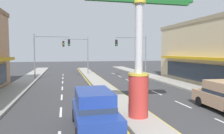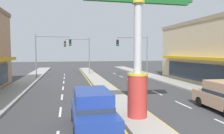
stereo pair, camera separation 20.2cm
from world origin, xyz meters
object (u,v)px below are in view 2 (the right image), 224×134
district_sign (138,42)px  suv_near_left_lane (93,109)px  traffic_light_left_side (49,49)px  traffic_light_median_far (80,49)px  traffic_light_right_side (136,49)px

district_sign → suv_near_left_lane: 4.36m
traffic_light_left_side → traffic_light_median_far: (4.54, 5.09, -0.05)m
traffic_light_left_side → traffic_light_right_side: same height
traffic_light_median_far → traffic_light_right_side: bearing=-34.8°
traffic_light_left_side → traffic_light_median_far: same height
traffic_light_left_side → traffic_light_right_side: (12.43, -0.38, 0.00)m
traffic_light_median_far → traffic_light_left_side: bearing=-131.7°
traffic_light_left_side → district_sign: bearing=-71.9°
traffic_light_left_side → suv_near_left_lane: 20.55m
traffic_light_left_side → traffic_light_right_side: bearing=-1.8°
suv_near_left_lane → traffic_light_right_side: bearing=65.7°
traffic_light_left_side → suv_near_left_lane: bearing=-79.8°
district_sign → suv_near_left_lane: bearing=-160.1°
district_sign → suv_near_left_lane: (-2.63, -0.95, -3.35)m
traffic_light_right_side → traffic_light_median_far: 9.60m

